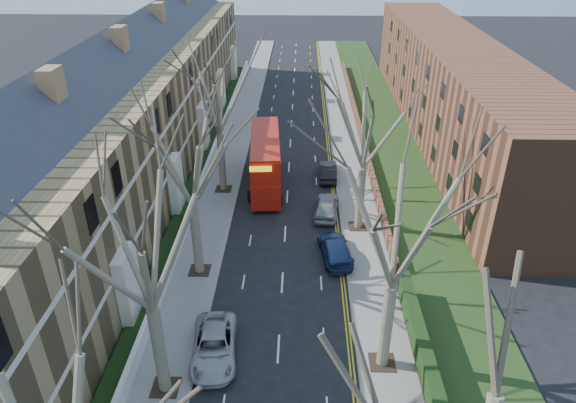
{
  "coord_description": "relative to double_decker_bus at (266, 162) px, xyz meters",
  "views": [
    {
      "loc": [
        1.11,
        -12.24,
        21.43
      ],
      "look_at": [
        0.24,
        20.38,
        3.19
      ],
      "focal_mm": 32.0,
      "sensor_mm": 36.0,
      "label": 1
    }
  ],
  "objects": [
    {
      "name": "car_right_mid",
      "position": [
        5.28,
        -5.17,
        -1.45
      ],
      "size": [
        2.39,
        4.82,
        1.58
      ],
      "primitive_type": "imported",
      "rotation": [
        0.0,
        0.0,
        3.03
      ],
      "color": "gray",
      "rests_on": "ground"
    },
    {
      "name": "double_decker_bus",
      "position": [
        0.0,
        0.0,
        0.0
      ],
      "size": [
        3.3,
        11.01,
        4.55
      ],
      "rotation": [
        0.0,
        0.0,
        3.21
      ],
      "color": "#A7180B",
      "rests_on": "ground"
    },
    {
      "name": "pavement_right",
      "position": [
        7.99,
        9.79,
        -2.18
      ],
      "size": [
        3.0,
        102.0,
        0.12
      ],
      "primitive_type": "cube",
      "color": "slate",
      "rests_on": "ground"
    },
    {
      "name": "car_left_far",
      "position": [
        -1.52,
        -20.83,
        -1.51
      ],
      "size": [
        2.85,
        5.4,
        1.45
      ],
      "primitive_type": "imported",
      "rotation": [
        0.0,
        0.0,
        0.09
      ],
      "color": "#A6A5AA",
      "rests_on": "ground"
    },
    {
      "name": "flats_right",
      "position": [
        19.45,
        13.79,
        2.75
      ],
      "size": [
        13.97,
        54.0,
        10.0
      ],
      "color": "brown",
      "rests_on": "ground"
    },
    {
      "name": "front_wall_left",
      "position": [
        -5.66,
        1.79,
        -1.62
      ],
      "size": [
        0.3,
        78.0,
        1.0
      ],
      "color": "white",
      "rests_on": "ground"
    },
    {
      "name": "car_right_near",
      "position": [
        5.65,
        -11.23,
        -1.53
      ],
      "size": [
        2.65,
        5.13,
        1.42
      ],
      "primitive_type": "imported",
      "rotation": [
        0.0,
        0.0,
        3.28
      ],
      "color": "navy",
      "rests_on": "ground"
    },
    {
      "name": "tree_right_far",
      "position": [
        7.69,
        -7.21,
        7.01
      ],
      "size": [
        10.15,
        10.15,
        14.22
      ],
      "color": "#726551",
      "rests_on": "ground"
    },
    {
      "name": "tree_right_mid",
      "position": [
        7.69,
        -21.21,
        7.32
      ],
      "size": [
        10.5,
        10.5,
        14.71
      ],
      "color": "#726551",
      "rests_on": "ground"
    },
    {
      "name": "car_right_far",
      "position": [
        5.69,
        1.5,
        -1.52
      ],
      "size": [
        1.65,
        4.41,
        1.44
      ],
      "primitive_type": "imported",
      "rotation": [
        0.0,
        0.0,
        3.11
      ],
      "color": "black",
      "rests_on": "ground"
    },
    {
      "name": "tree_left_dist",
      "position": [
        -3.71,
        -1.21,
        7.32
      ],
      "size": [
        10.5,
        10.5,
        14.71
      ],
      "color": "#726551",
      "rests_on": "ground"
    },
    {
      "name": "terrace_left",
      "position": [
        -11.66,
        1.79,
        3.29
      ],
      "size": [
        9.7,
        78.0,
        13.6
      ],
      "color": "olive",
      "rests_on": "ground"
    },
    {
      "name": "tree_left_mid",
      "position": [
        -3.71,
        -23.21,
        7.32
      ],
      "size": [
        10.5,
        10.5,
        14.71
      ],
      "color": "#726551",
      "rests_on": "ground"
    },
    {
      "name": "grass_verge_right",
      "position": [
        12.49,
        9.79,
        -2.09
      ],
      "size": [
        6.0,
        102.0,
        0.06
      ],
      "color": "#243C16",
      "rests_on": "ground"
    },
    {
      "name": "tree_left_far",
      "position": [
        -3.71,
        -13.21,
        7.0
      ],
      "size": [
        10.15,
        10.15,
        14.22
      ],
      "color": "#726551",
      "rests_on": "ground"
    },
    {
      "name": "pavement_left",
      "position": [
        -4.01,
        9.79,
        -2.18
      ],
      "size": [
        3.0,
        102.0,
        0.12
      ],
      "primitive_type": "cube",
      "color": "slate",
      "rests_on": "ground"
    }
  ]
}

